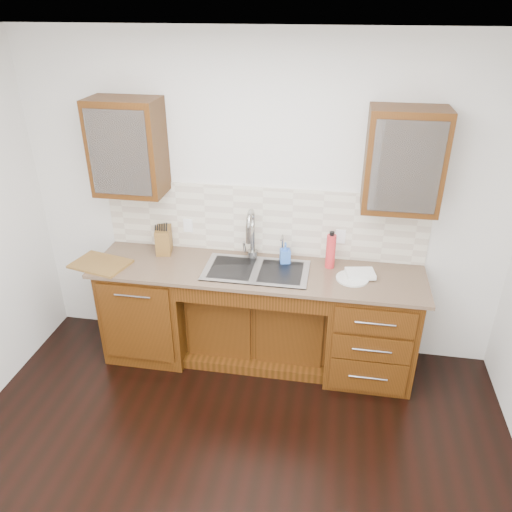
% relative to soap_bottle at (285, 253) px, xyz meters
% --- Properties ---
extents(ground, '(4.00, 3.50, 0.10)m').
position_rel_soap_bottle_xyz_m(ground, '(-0.21, -1.58, -1.05)').
color(ground, black).
extents(ceiling, '(4.00, 3.50, 0.10)m').
position_rel_soap_bottle_xyz_m(ceiling, '(-0.21, -1.58, 1.75)').
color(ceiling, white).
rests_on(ceiling, wall_back).
extents(wall_back, '(4.00, 0.10, 2.70)m').
position_rel_soap_bottle_xyz_m(wall_back, '(-0.21, 0.22, 0.35)').
color(wall_back, silver).
rests_on(wall_back, ground).
extents(base_cabinet_left, '(0.70, 0.62, 0.88)m').
position_rel_soap_bottle_xyz_m(base_cabinet_left, '(-1.16, -0.14, -0.56)').
color(base_cabinet_left, '#593014').
rests_on(base_cabinet_left, ground).
extents(base_cabinet_center, '(1.20, 0.44, 0.70)m').
position_rel_soap_bottle_xyz_m(base_cabinet_center, '(-0.21, -0.05, -0.65)').
color(base_cabinet_center, '#593014').
rests_on(base_cabinet_center, ground).
extents(base_cabinet_right, '(0.70, 0.62, 0.88)m').
position_rel_soap_bottle_xyz_m(base_cabinet_right, '(0.74, -0.14, -0.56)').
color(base_cabinet_right, '#593014').
rests_on(base_cabinet_right, ground).
extents(countertop, '(2.70, 0.65, 0.03)m').
position_rel_soap_bottle_xyz_m(countertop, '(-0.21, -0.15, -0.11)').
color(countertop, '#84705B').
rests_on(countertop, base_cabinet_left).
extents(backsplash, '(2.70, 0.02, 0.59)m').
position_rel_soap_bottle_xyz_m(backsplash, '(-0.21, 0.16, 0.20)').
color(backsplash, beige).
rests_on(backsplash, wall_back).
extents(sink, '(0.84, 0.46, 0.19)m').
position_rel_soap_bottle_xyz_m(sink, '(-0.21, -0.17, -0.18)').
color(sink, '#9E9EA5').
rests_on(sink, countertop).
extents(faucet, '(0.04, 0.04, 0.40)m').
position_rel_soap_bottle_xyz_m(faucet, '(-0.28, 0.06, 0.11)').
color(faucet, '#999993').
rests_on(faucet, countertop).
extents(filter_tap, '(0.02, 0.02, 0.24)m').
position_rel_soap_bottle_xyz_m(filter_tap, '(-0.03, 0.07, 0.03)').
color(filter_tap, '#999993').
rests_on(filter_tap, countertop).
extents(upper_cabinet_left, '(0.55, 0.34, 0.75)m').
position_rel_soap_bottle_xyz_m(upper_cabinet_left, '(-1.26, 0.00, 0.82)').
color(upper_cabinet_left, '#593014').
rests_on(upper_cabinet_left, wall_back).
extents(upper_cabinet_right, '(0.55, 0.34, 0.75)m').
position_rel_soap_bottle_xyz_m(upper_cabinet_right, '(0.84, 0.00, 0.82)').
color(upper_cabinet_right, '#593014').
rests_on(upper_cabinet_right, wall_back).
extents(outlet_left, '(0.08, 0.01, 0.12)m').
position_rel_soap_bottle_xyz_m(outlet_left, '(-0.86, 0.15, 0.12)').
color(outlet_left, white).
rests_on(outlet_left, backsplash).
extents(outlet_right, '(0.08, 0.01, 0.12)m').
position_rel_soap_bottle_xyz_m(outlet_right, '(0.44, 0.15, 0.12)').
color(outlet_right, white).
rests_on(outlet_right, backsplash).
extents(soap_bottle, '(0.10, 0.10, 0.18)m').
position_rel_soap_bottle_xyz_m(soap_bottle, '(0.00, 0.00, 0.00)').
color(soap_bottle, blue).
rests_on(soap_bottle, countertop).
extents(water_bottle, '(0.10, 0.10, 0.29)m').
position_rel_soap_bottle_xyz_m(water_bottle, '(0.37, -0.00, 0.05)').
color(water_bottle, red).
rests_on(water_bottle, countertop).
extents(plate, '(0.27, 0.27, 0.01)m').
position_rel_soap_bottle_xyz_m(plate, '(0.55, -0.18, -0.08)').
color(plate, silver).
rests_on(plate, countertop).
extents(dish_towel, '(0.25, 0.20, 0.04)m').
position_rel_soap_bottle_xyz_m(dish_towel, '(0.61, -0.13, -0.06)').
color(dish_towel, silver).
rests_on(dish_towel, plate).
extents(knife_block, '(0.16, 0.22, 0.22)m').
position_rel_soap_bottle_xyz_m(knife_block, '(-1.05, 0.03, 0.02)').
color(knife_block, '#996D4A').
rests_on(knife_block, countertop).
extents(cutting_board, '(0.51, 0.41, 0.02)m').
position_rel_soap_bottle_xyz_m(cutting_board, '(-1.49, -0.29, -0.08)').
color(cutting_board, brown).
rests_on(cutting_board, countertop).
extents(cup_left_a, '(0.14, 0.14, 0.10)m').
position_rel_soap_bottle_xyz_m(cup_left_a, '(-1.37, 0.00, 0.77)').
color(cup_left_a, white).
rests_on(cup_left_a, upper_cabinet_left).
extents(cup_left_b, '(0.11, 0.11, 0.10)m').
position_rel_soap_bottle_xyz_m(cup_left_b, '(-1.18, 0.00, 0.77)').
color(cup_left_b, white).
rests_on(cup_left_b, upper_cabinet_left).
extents(cup_right_a, '(0.15, 0.15, 0.09)m').
position_rel_soap_bottle_xyz_m(cup_right_a, '(0.78, 0.00, 0.77)').
color(cup_right_a, white).
rests_on(cup_right_a, upper_cabinet_right).
extents(cup_right_b, '(0.10, 0.10, 0.08)m').
position_rel_soap_bottle_xyz_m(cup_right_b, '(0.92, 0.00, 0.77)').
color(cup_right_b, silver).
rests_on(cup_right_b, upper_cabinet_right).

